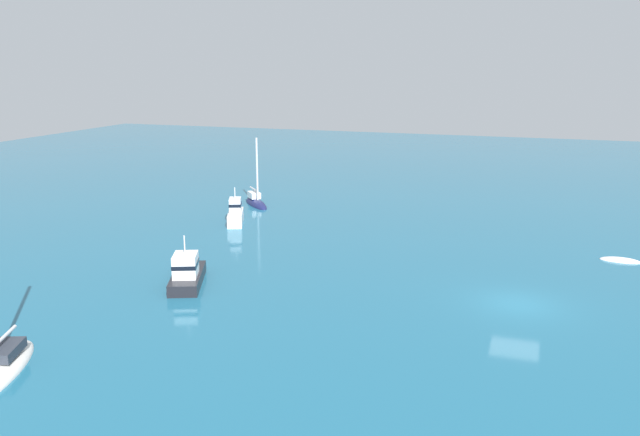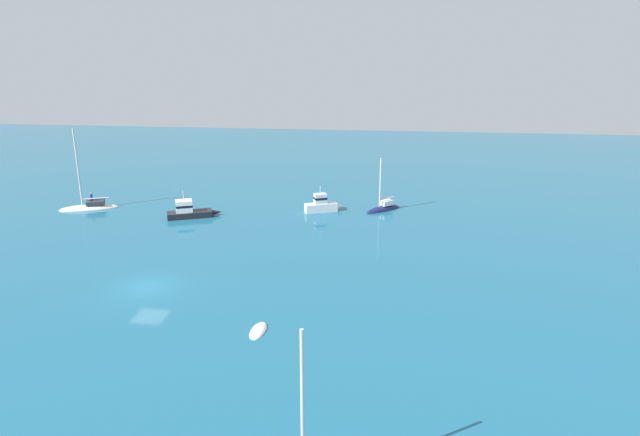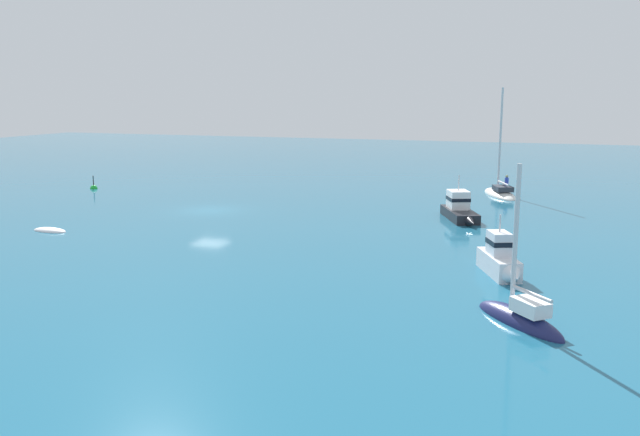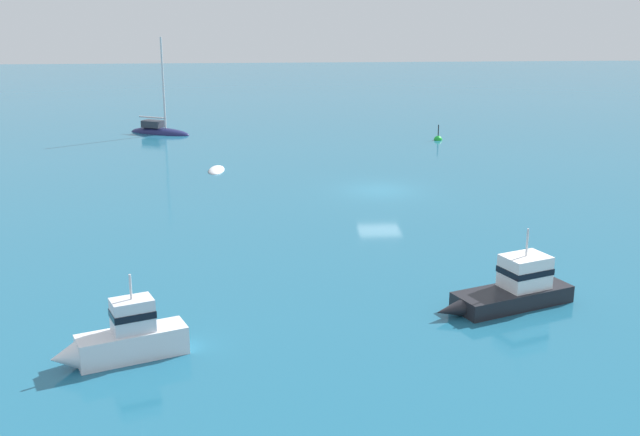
# 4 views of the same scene
# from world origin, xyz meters

# --- Properties ---
(ground_plane) EXTENTS (160.00, 160.00, 0.00)m
(ground_plane) POSITION_xyz_m (0.00, 0.00, 0.00)
(ground_plane) COLOR #1E607F
(launch) EXTENTS (2.64, 4.43, 2.90)m
(launch) POSITION_xyz_m (21.74, -11.32, 0.75)
(launch) COLOR white
(launch) RESTS_ON ground
(sailboat) EXTENTS (4.03, 4.30, 6.50)m
(sailboat) POSITION_xyz_m (22.97, -17.89, 0.17)
(sailboat) COLOR #191E4C
(sailboat) RESTS_ON ground
(yacht) EXTENTS (4.06, 6.63, 9.54)m
(yacht) POSITION_xyz_m (19.79, 14.92, 0.18)
(yacht) COLOR silver
(yacht) RESTS_ON ground
(skiff) EXTENTS (2.51, 1.16, 0.46)m
(skiff) POSITION_xyz_m (-5.86, -10.02, 0.00)
(skiff) COLOR white
(skiff) RESTS_ON ground
(launch_1) EXTENTS (3.28, 5.79, 2.99)m
(launch_1) POSITION_xyz_m (17.97, 2.70, 0.69)
(launch_1) COLOR black
(launch_1) RESTS_ON ground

